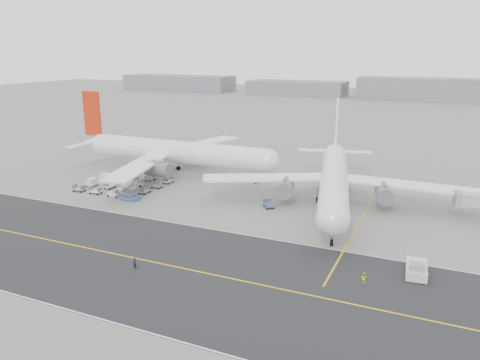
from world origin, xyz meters
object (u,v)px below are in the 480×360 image
at_px(airliner_b, 334,178).
at_px(pushback_tug, 416,269).
at_px(airliner_a, 172,151).
at_px(ground_crew_a, 135,264).
at_px(ground_crew_b, 364,278).

height_order(airliner_b, pushback_tug, airliner_b).
relative_size(airliner_a, pushback_tug, 7.53).
bearing_deg(airliner_a, ground_crew_a, -153.48).
distance_m(ground_crew_a, ground_crew_b, 32.95).
bearing_deg(pushback_tug, airliner_b, 119.42).
distance_m(airliner_b, ground_crew_a, 46.93).
bearing_deg(ground_crew_b, pushback_tug, -128.48).
relative_size(airliner_a, ground_crew_a, 33.78).
relative_size(pushback_tug, ground_crew_a, 4.49).
bearing_deg(airliner_b, airliner_a, 157.28).
relative_size(airliner_b, ground_crew_b, 33.89).
relative_size(airliner_a, airliner_b, 1.06).
bearing_deg(ground_crew_b, airliner_a, -25.39).
bearing_deg(airliner_a, pushback_tug, -119.10).
relative_size(ground_crew_a, ground_crew_b, 1.07).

